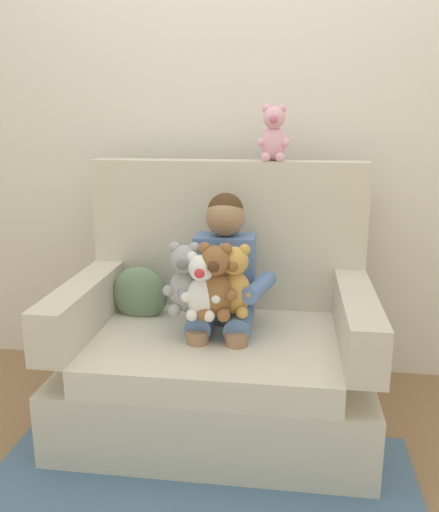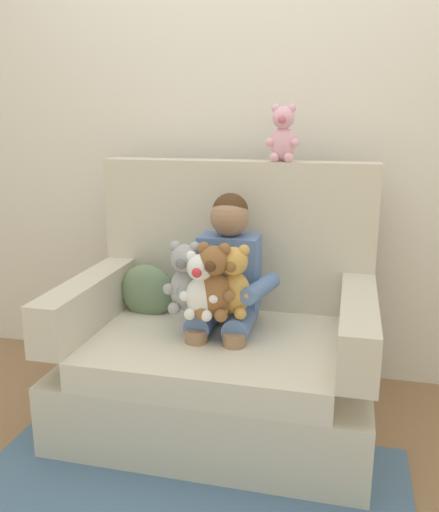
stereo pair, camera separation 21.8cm
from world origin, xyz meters
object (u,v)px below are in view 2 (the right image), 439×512
object	(u,v)px
plush_grey	(185,279)
throw_pillow	(147,291)
seated_child	(226,280)
plush_pink_on_backrest	(283,135)
plush_brown	(214,283)
armchair	(222,345)
plush_honey	(234,282)
plush_white	(200,287)

from	to	relation	value
plush_grey	throw_pillow	xyz separation A→B (m)	(-0.26, 0.24, -0.15)
seated_child	plush_pink_on_backrest	xyz separation A→B (m)	(0.19, 0.30, 0.60)
plush_brown	throw_pillow	xyz separation A→B (m)	(-0.39, 0.27, -0.15)
armchair	plush_pink_on_backrest	world-z (taller)	plush_pink_on_backrest
plush_grey	plush_honey	xyz separation A→B (m)	(0.20, 0.01, -0.00)
plush_white	throw_pillow	distance (m)	0.46
seated_child	plush_white	xyz separation A→B (m)	(-0.06, -0.19, 0.02)
plush_honey	seated_child	bearing A→B (deg)	107.84
plush_brown	plush_honey	bearing A→B (deg)	33.40
plush_grey	throw_pillow	size ratio (longest dim) A/B	1.15
armchair	plush_grey	bearing A→B (deg)	-132.60
plush_white	plush_grey	bearing A→B (deg)	150.23
plush_pink_on_backrest	armchair	bearing A→B (deg)	-111.46
armchair	plush_white	xyz separation A→B (m)	(-0.04, -0.18, 0.32)
throw_pillow	seated_child	bearing A→B (deg)	-13.49
seated_child	plush_grey	distance (m)	0.20
plush_grey	throw_pillow	world-z (taller)	plush_grey
plush_grey	plush_white	bearing A→B (deg)	-34.79
seated_child	plush_honey	size ratio (longest dim) A/B	2.77
armchair	plush_grey	size ratio (longest dim) A/B	4.30
plush_pink_on_backrest	plush_brown	bearing A→B (deg)	-100.27
plush_pink_on_backrest	throw_pillow	xyz separation A→B (m)	(-0.59, -0.20, -0.72)
plush_white	plush_honey	bearing A→B (deg)	26.30
plush_white	throw_pillow	world-z (taller)	plush_white
plush_honey	plush_pink_on_backrest	bearing A→B (deg)	66.16
plush_grey	plush_honey	bearing A→B (deg)	-0.78
seated_child	armchair	bearing A→B (deg)	-155.38
plush_grey	plush_brown	bearing A→B (deg)	-17.83
throw_pillow	plush_grey	bearing A→B (deg)	-42.01
seated_child	plush_grey	world-z (taller)	seated_child
plush_white	throw_pillow	bearing A→B (deg)	142.05
armchair	seated_child	world-z (taller)	armchair
plush_brown	plush_white	xyz separation A→B (m)	(-0.05, -0.01, -0.02)
plush_brown	plush_pink_on_backrest	bearing A→B (deg)	69.80
seated_child	plush_white	bearing A→B (deg)	-107.53
seated_child	plush_brown	bearing A→B (deg)	-92.41
armchair	plush_white	bearing A→B (deg)	-103.96
plush_grey	plush_honey	size ratio (longest dim) A/B	1.01
armchair	plush_brown	distance (m)	0.38
seated_child	plush_grey	bearing A→B (deg)	-134.12
seated_child	throw_pillow	size ratio (longest dim) A/B	3.17
plush_brown	plush_honey	world-z (taller)	plush_brown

